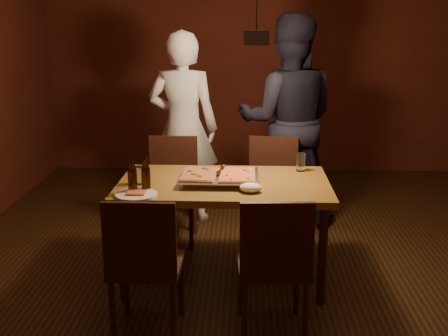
{
  "coord_description": "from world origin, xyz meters",
  "views": [
    {
      "loc": [
        -0.06,
        -3.96,
        1.88
      ],
      "look_at": [
        -0.22,
        -0.12,
        0.85
      ],
      "focal_mm": 45.0,
      "sensor_mm": 36.0,
      "label": 1
    }
  ],
  "objects_px": {
    "diner_dark": "(288,121)",
    "pizza_tray": "(220,178)",
    "dining_table": "(224,191)",
    "beer_bottle_a": "(132,175)",
    "pendant_lamp": "(256,36)",
    "chair_near_left": "(144,254)",
    "plate_slice": "(136,195)",
    "chair_far_left": "(172,179)",
    "chair_far_right": "(272,180)",
    "beer_bottle_b": "(146,174)",
    "diner_white": "(183,128)",
    "chair_near_right": "(274,255)"
  },
  "relations": [
    {
      "from": "diner_dark",
      "to": "pizza_tray",
      "type": "bearing_deg",
      "value": 68.98
    },
    {
      "from": "dining_table",
      "to": "beer_bottle_a",
      "type": "xyz_separation_m",
      "value": [
        -0.6,
        -0.28,
        0.19
      ]
    },
    {
      "from": "dining_table",
      "to": "pendant_lamp",
      "type": "distance_m",
      "value": 1.11
    },
    {
      "from": "pizza_tray",
      "to": "beer_bottle_a",
      "type": "distance_m",
      "value": 0.64
    },
    {
      "from": "beer_bottle_a",
      "to": "pendant_lamp",
      "type": "distance_m",
      "value": 1.27
    },
    {
      "from": "chair_near_left",
      "to": "plate_slice",
      "type": "xyz_separation_m",
      "value": [
        -0.13,
        0.46,
        0.22
      ]
    },
    {
      "from": "chair_far_left",
      "to": "chair_far_right",
      "type": "xyz_separation_m",
      "value": [
        0.86,
        0.01,
        0.0
      ]
    },
    {
      "from": "plate_slice",
      "to": "diner_dark",
      "type": "xyz_separation_m",
      "value": [
        1.1,
        1.62,
        0.21
      ]
    },
    {
      "from": "dining_table",
      "to": "beer_bottle_a",
      "type": "bearing_deg",
      "value": -154.67
    },
    {
      "from": "beer_bottle_b",
      "to": "diner_dark",
      "type": "xyz_separation_m",
      "value": [
        1.05,
        1.5,
        0.1
      ]
    },
    {
      "from": "chair_far_right",
      "to": "chair_near_left",
      "type": "relative_size",
      "value": 1.0
    },
    {
      "from": "diner_white",
      "to": "pendant_lamp",
      "type": "height_order",
      "value": "pendant_lamp"
    },
    {
      "from": "chair_far_right",
      "to": "chair_near_right",
      "type": "xyz_separation_m",
      "value": [
        -0.05,
        -1.57,
        0.0
      ]
    },
    {
      "from": "beer_bottle_b",
      "to": "chair_near_left",
      "type": "bearing_deg",
      "value": -82.29
    },
    {
      "from": "pizza_tray",
      "to": "plate_slice",
      "type": "distance_m",
      "value": 0.64
    },
    {
      "from": "beer_bottle_b",
      "to": "plate_slice",
      "type": "bearing_deg",
      "value": -111.64
    },
    {
      "from": "beer_bottle_a",
      "to": "plate_slice",
      "type": "bearing_deg",
      "value": -64.79
    },
    {
      "from": "chair_near_left",
      "to": "diner_dark",
      "type": "distance_m",
      "value": 2.33
    },
    {
      "from": "chair_far_right",
      "to": "diner_white",
      "type": "height_order",
      "value": "diner_white"
    },
    {
      "from": "chair_far_right",
      "to": "chair_near_left",
      "type": "bearing_deg",
      "value": 69.1
    },
    {
      "from": "dining_table",
      "to": "beer_bottle_a",
      "type": "height_order",
      "value": "beer_bottle_a"
    },
    {
      "from": "dining_table",
      "to": "chair_far_left",
      "type": "relative_size",
      "value": 3.09
    },
    {
      "from": "pendant_lamp",
      "to": "chair_far_left",
      "type": "bearing_deg",
      "value": 136.48
    },
    {
      "from": "dining_table",
      "to": "chair_near_left",
      "type": "bearing_deg",
      "value": -118.29
    },
    {
      "from": "chair_far_left",
      "to": "chair_near_right",
      "type": "bearing_deg",
      "value": 116.7
    },
    {
      "from": "chair_far_right",
      "to": "plate_slice",
      "type": "bearing_deg",
      "value": 56.7
    },
    {
      "from": "chair_far_right",
      "to": "diner_dark",
      "type": "xyz_separation_m",
      "value": [
        0.15,
        0.47,
        0.43
      ]
    },
    {
      "from": "chair_near_left",
      "to": "pendant_lamp",
      "type": "distance_m",
      "value": 1.67
    },
    {
      "from": "beer_bottle_b",
      "to": "chair_far_right",
      "type": "bearing_deg",
      "value": 48.83
    },
    {
      "from": "chair_far_left",
      "to": "diner_white",
      "type": "height_order",
      "value": "diner_white"
    },
    {
      "from": "chair_far_left",
      "to": "plate_slice",
      "type": "xyz_separation_m",
      "value": [
        -0.09,
        -1.14,
        0.22
      ]
    },
    {
      "from": "beer_bottle_b",
      "to": "plate_slice",
      "type": "height_order",
      "value": "beer_bottle_b"
    },
    {
      "from": "dining_table",
      "to": "pizza_tray",
      "type": "xyz_separation_m",
      "value": [
        -0.03,
        -0.0,
        0.1
      ]
    },
    {
      "from": "chair_far_right",
      "to": "beer_bottle_b",
      "type": "height_order",
      "value": "beer_bottle_b"
    },
    {
      "from": "chair_near_right",
      "to": "beer_bottle_b",
      "type": "bearing_deg",
      "value": 143.77
    },
    {
      "from": "chair_near_left",
      "to": "pendant_lamp",
      "type": "bearing_deg",
      "value": 55.59
    },
    {
      "from": "beer_bottle_b",
      "to": "diner_white",
      "type": "bearing_deg",
      "value": 86.75
    },
    {
      "from": "plate_slice",
      "to": "chair_near_right",
      "type": "bearing_deg",
      "value": -25.54
    },
    {
      "from": "beer_bottle_b",
      "to": "pendant_lamp",
      "type": "distance_m",
      "value": 1.21
    },
    {
      "from": "pizza_tray",
      "to": "diner_dark",
      "type": "height_order",
      "value": "diner_dark"
    },
    {
      "from": "chair_near_left",
      "to": "diner_white",
      "type": "relative_size",
      "value": 0.27
    },
    {
      "from": "plate_slice",
      "to": "diner_white",
      "type": "bearing_deg",
      "value": 85.34
    },
    {
      "from": "beer_bottle_b",
      "to": "chair_far_left",
      "type": "bearing_deg",
      "value": 87.74
    },
    {
      "from": "beer_bottle_b",
      "to": "dining_table",
      "type": "bearing_deg",
      "value": 24.91
    },
    {
      "from": "pizza_tray",
      "to": "plate_slice",
      "type": "bearing_deg",
      "value": -143.69
    },
    {
      "from": "beer_bottle_a",
      "to": "diner_white",
      "type": "relative_size",
      "value": 0.13
    },
    {
      "from": "chair_near_left",
      "to": "chair_near_right",
      "type": "distance_m",
      "value": 0.77
    },
    {
      "from": "diner_white",
      "to": "chair_far_right",
      "type": "bearing_deg",
      "value": 154.89
    },
    {
      "from": "chair_far_right",
      "to": "pizza_tray",
      "type": "distance_m",
      "value": 0.92
    },
    {
      "from": "chair_far_right",
      "to": "beer_bottle_b",
      "type": "relative_size",
      "value": 2.1
    }
  ]
}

